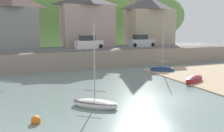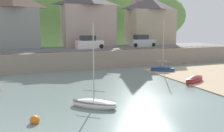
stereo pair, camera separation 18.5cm
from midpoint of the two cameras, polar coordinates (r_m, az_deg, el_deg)
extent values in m
cube|color=slate|center=(22.12, 11.26, -7.03)|extent=(48.00, 40.00, 0.06)
cube|color=gray|center=(37.03, -3.00, 1.51)|extent=(48.00, 2.40, 2.40)
cube|color=#606060|center=(40.41, -4.68, 3.76)|extent=(48.00, 9.00, 0.10)
ellipsoid|color=#638E44|center=(74.02, -12.51, 10.72)|extent=(80.00, 44.00, 24.34)
cube|color=gray|center=(43.04, -20.38, 7.69)|extent=(7.37, 4.49, 6.11)
cube|color=tan|center=(44.87, -5.07, 8.65)|extent=(8.48, 4.57, 6.75)
pyramid|color=#433F3C|center=(45.05, -5.15, 14.11)|extent=(8.78, 4.87, 1.81)
cube|color=tan|center=(49.54, 8.32, 8.33)|extent=(8.12, 5.09, 6.24)
pyramid|color=#52494D|center=(49.68, 8.43, 13.21)|extent=(8.42, 5.39, 2.20)
cube|color=gray|center=(53.08, 6.15, 11.45)|extent=(2.80, 2.80, 11.87)
ellipsoid|color=maroon|center=(28.79, 17.55, -2.93)|extent=(3.42, 2.44, 0.99)
ellipsoid|color=black|center=(28.74, 17.58, -2.40)|extent=(3.35, 2.39, 0.12)
ellipsoid|color=navy|center=(34.33, 11.03, -0.85)|extent=(3.19, 2.54, 0.89)
ellipsoid|color=black|center=(34.29, 11.04, -0.45)|extent=(3.12, 2.49, 0.12)
cylinder|color=#B2A893|center=(33.93, 11.20, 4.74)|extent=(0.09, 0.09, 5.82)
cylinder|color=gray|center=(34.16, 11.09, 1.05)|extent=(1.45, 0.93, 0.07)
ellipsoid|color=silver|center=(19.53, -3.63, -8.29)|extent=(3.45, 3.20, 0.78)
ellipsoid|color=black|center=(19.47, -3.64, -7.69)|extent=(3.38, 3.14, 0.12)
cylinder|color=#B2A893|center=(18.84, -3.73, 0.85)|extent=(0.09, 0.09, 5.49)
cylinder|color=gray|center=(19.25, -3.66, -5.37)|extent=(1.36, 1.19, 0.07)
cube|color=silver|center=(40.34, -4.75, 4.68)|extent=(4.19, 1.92, 1.20)
cube|color=#282D33|center=(40.21, -5.12, 6.02)|extent=(2.18, 1.61, 0.80)
cylinder|color=black|center=(41.62, -2.89, 4.44)|extent=(0.64, 0.22, 0.64)
cylinder|color=black|center=(40.11, -2.16, 4.28)|extent=(0.64, 0.22, 0.64)
cylinder|color=black|center=(40.69, -7.31, 4.28)|extent=(0.64, 0.22, 0.64)
cylinder|color=black|center=(39.15, -6.73, 4.11)|extent=(0.64, 0.22, 0.64)
cube|color=#B2B8B6|center=(43.80, 6.69, 4.99)|extent=(4.11, 1.72, 1.20)
cube|color=#282D33|center=(43.63, 6.42, 6.23)|extent=(2.11, 1.51, 0.80)
cylinder|color=black|center=(45.31, 8.05, 4.74)|extent=(0.64, 0.22, 0.64)
cylinder|color=black|center=(43.93, 9.08, 4.58)|extent=(0.64, 0.22, 0.64)
cylinder|color=black|center=(43.79, 4.27, 4.66)|extent=(0.64, 0.22, 0.64)
cylinder|color=black|center=(42.36, 5.21, 4.50)|extent=(0.64, 0.22, 0.64)
sphere|color=orange|center=(17.19, -16.07, -11.19)|extent=(0.61, 0.61, 0.61)
camera|label=1|loc=(0.09, -90.05, -0.01)|focal=42.29mm
camera|label=2|loc=(0.09, 89.95, 0.01)|focal=42.29mm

